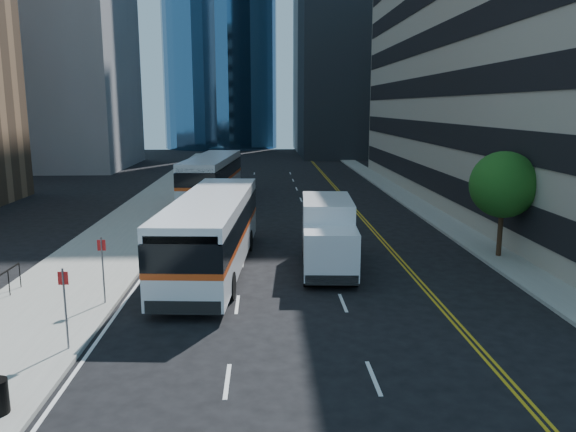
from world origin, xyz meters
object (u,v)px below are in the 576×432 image
object	(u,v)px
box_truck	(328,234)
bus_front	(212,231)
bus_rear	(212,176)
street_tree	(503,185)

from	to	relation	value
box_truck	bus_front	bearing A→B (deg)	-176.73
bus_rear	box_truck	xyz separation A→B (m)	(7.03, -20.27, -0.21)
bus_rear	box_truck	world-z (taller)	bus_rear
bus_rear	street_tree	bearing A→B (deg)	-45.10
street_tree	bus_front	bearing A→B (deg)	-174.20
street_tree	bus_front	xyz separation A→B (m)	(-13.80, -1.40, -1.80)
bus_front	bus_rear	size ratio (longest dim) A/B	0.99
street_tree	bus_rear	bearing A→B (deg)	129.63
bus_front	bus_rear	bearing A→B (deg)	99.12
bus_rear	box_truck	bearing A→B (deg)	-65.61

